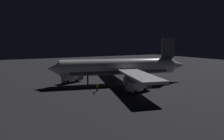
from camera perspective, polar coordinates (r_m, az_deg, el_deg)
ground_plane at (r=48.32m, az=2.09°, el=-4.07°), size 180.00×180.00×0.20m
apron_guide_stripe at (r=46.07m, az=-1.94°, el=-4.54°), size 6.33×28.81×0.01m
airliner at (r=47.78m, az=2.81°, el=0.79°), size 35.61×35.45×11.42m
baggage_truck at (r=49.84m, az=-12.10°, el=-2.27°), size 3.87×5.89×2.50m
catering_truck at (r=39.81m, az=7.99°, el=-4.92°), size 3.29×6.12×2.24m
ground_crew_worker at (r=40.30m, az=-4.46°, el=-5.12°), size 0.40×0.40×1.74m
traffic_cone_near_left at (r=43.87m, az=-7.45°, el=-4.92°), size 0.50×0.50×0.55m
traffic_cone_near_right at (r=38.26m, az=-5.28°, el=-6.84°), size 0.50×0.50×0.55m
traffic_cone_under_wing at (r=41.83m, az=0.14°, el=-5.50°), size 0.50×0.50×0.55m
traffic_cone_far at (r=39.77m, az=1.39°, el=-6.23°), size 0.50×0.50×0.55m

